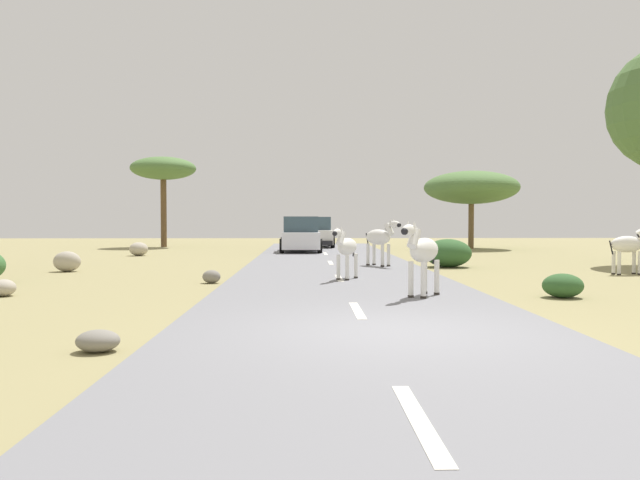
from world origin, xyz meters
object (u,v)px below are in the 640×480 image
at_px(zebra_1, 422,251).
at_px(rock_2, 211,277).
at_px(car_0, 301,236).
at_px(rock_1, 139,249).
at_px(rock_3, 98,341).
at_px(bush_2, 563,286).
at_px(rock_4, 67,262).
at_px(tree_4, 163,169).
at_px(zebra_0, 346,248).
at_px(tree_0, 471,188).
at_px(car_1, 316,233).
at_px(bush_3, 448,253).
at_px(rock_0, 3,288).
at_px(zebra_3, 380,238).
at_px(zebra_2, 630,245).

relative_size(zebra_1, rock_2, 3.39).
distance_m(car_0, rock_1, 7.76).
bearing_deg(rock_3, bush_2, 32.77).
relative_size(rock_1, rock_4, 1.02).
bearing_deg(rock_3, tree_4, 101.26).
xyz_separation_m(zebra_0, tree_0, (8.21, 18.11, 2.52)).
relative_size(rock_1, rock_2, 1.85).
xyz_separation_m(car_1, tree_4, (-9.03, 0.93, 3.76)).
xyz_separation_m(car_1, tree_0, (8.71, -1.43, 2.57)).
bearing_deg(bush_3, zebra_0, -128.96).
xyz_separation_m(car_1, rock_1, (-8.18, -7.83, -0.54)).
bearing_deg(car_0, zebra_1, -82.61).
bearing_deg(zebra_0, tree_0, -89.30).
bearing_deg(bush_2, rock_0, 177.59).
distance_m(rock_1, rock_2, 13.21).
relative_size(rock_0, rock_1, 0.63).
height_order(rock_2, rock_4, rock_4).
height_order(bush_2, bush_3, bush_3).
bearing_deg(rock_0, zebra_3, 40.54).
xyz_separation_m(bush_2, rock_1, (-13.05, 15.31, 0.05)).
xyz_separation_m(zebra_1, rock_4, (-10.00, 6.93, -0.67)).
height_order(bush_2, rock_3, bush_2).
bearing_deg(zebra_2, rock_2, -87.83).
distance_m(bush_3, rock_2, 9.03).
relative_size(car_0, bush_2, 5.11).
height_order(car_1, rock_2, car_1).
relative_size(zebra_0, bush_3, 0.88).
distance_m(zebra_1, zebra_3, 8.43).
height_order(zebra_0, zebra_3, zebra_3).
distance_m(zebra_1, rock_0, 9.03).
relative_size(zebra_3, bush_2, 1.90).
bearing_deg(bush_2, rock_1, 130.44).
relative_size(zebra_3, car_0, 0.37).
bearing_deg(bush_2, rock_4, 152.45).
xyz_separation_m(rock_1, rock_4, (0.02, -8.51, 0.02)).
xyz_separation_m(zebra_0, bush_2, (4.38, -3.59, -0.65)).
relative_size(zebra_2, tree_0, 0.30).
bearing_deg(rock_0, car_0, 70.06).
height_order(zebra_0, zebra_1, zebra_1).
bearing_deg(zebra_2, tree_4, -144.05).
xyz_separation_m(zebra_2, zebra_3, (-7.15, 2.93, 0.13)).
xyz_separation_m(zebra_1, car_0, (-2.70, 17.94, -0.15)).
bearing_deg(rock_2, rock_1, 112.88).
bearing_deg(rock_1, zebra_0, -53.49).
bearing_deg(bush_3, zebra_1, -106.35).
bearing_deg(zebra_2, bush_3, -130.11).
xyz_separation_m(rock_1, rock_3, (4.97, -20.50, -0.17)).
height_order(tree_0, rock_2, tree_0).
distance_m(bush_2, rock_2, 8.51).
distance_m(car_0, bush_3, 10.80).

